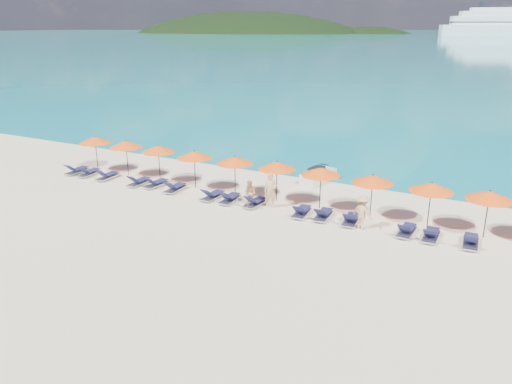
% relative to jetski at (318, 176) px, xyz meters
% --- Properties ---
extents(ground, '(1400.00, 1400.00, 0.00)m').
position_rel_jetski_xyz_m(ground, '(-0.77, -9.70, -0.40)').
color(ground, beige).
extents(headland_main, '(374.00, 242.00, 126.50)m').
position_rel_jetski_xyz_m(headland_main, '(-300.77, 530.30, -38.40)').
color(headland_main, black).
rests_on(headland_main, ground).
extents(headland_small, '(162.00, 126.00, 85.50)m').
position_rel_jetski_xyz_m(headland_small, '(-150.77, 550.30, -35.40)').
color(headland_small, black).
rests_on(headland_small, ground).
extents(jetski, '(1.54, 2.86, 0.97)m').
position_rel_jetski_xyz_m(jetski, '(0.00, 0.00, 0.00)').
color(jetski, silver).
rests_on(jetski, ground).
extents(beachgoer_a, '(0.80, 0.67, 1.88)m').
position_rel_jetski_xyz_m(beachgoer_a, '(-0.56, -5.47, 0.54)').
color(beachgoer_a, tan).
rests_on(beachgoer_a, ground).
extents(beachgoer_b, '(0.73, 0.47, 1.43)m').
position_rel_jetski_xyz_m(beachgoer_b, '(-1.63, -5.77, 0.32)').
color(beachgoer_b, tan).
rests_on(beachgoer_b, ground).
extents(beachgoer_c, '(1.19, 0.84, 1.67)m').
position_rel_jetski_xyz_m(beachgoer_c, '(4.55, -6.03, 0.44)').
color(beachgoer_c, tan).
rests_on(beachgoer_c, ground).
extents(umbrella_0, '(2.10, 2.10, 2.28)m').
position_rel_jetski_xyz_m(umbrella_0, '(-14.02, -4.29, 1.62)').
color(umbrella_0, black).
rests_on(umbrella_0, ground).
extents(umbrella_1, '(2.10, 2.10, 2.28)m').
position_rel_jetski_xyz_m(umbrella_1, '(-11.36, -4.31, 1.62)').
color(umbrella_1, black).
rests_on(umbrella_1, ground).
extents(umbrella_2, '(2.10, 2.10, 2.28)m').
position_rel_jetski_xyz_m(umbrella_2, '(-8.77, -4.33, 1.62)').
color(umbrella_2, black).
rests_on(umbrella_2, ground).
extents(umbrella_3, '(2.10, 2.10, 2.28)m').
position_rel_jetski_xyz_m(umbrella_3, '(-6.02, -4.48, 1.62)').
color(umbrella_3, black).
rests_on(umbrella_3, ground).
extents(umbrella_4, '(2.10, 2.10, 2.28)m').
position_rel_jetski_xyz_m(umbrella_4, '(-3.29, -4.46, 1.62)').
color(umbrella_4, black).
rests_on(umbrella_4, ground).
extents(umbrella_5, '(2.10, 2.10, 2.28)m').
position_rel_jetski_xyz_m(umbrella_5, '(-0.73, -4.36, 1.62)').
color(umbrella_5, black).
rests_on(umbrella_5, ground).
extents(umbrella_6, '(2.10, 2.10, 2.28)m').
position_rel_jetski_xyz_m(umbrella_6, '(1.77, -4.33, 1.62)').
color(umbrella_6, black).
rests_on(umbrella_6, ground).
extents(umbrella_7, '(2.10, 2.10, 2.28)m').
position_rel_jetski_xyz_m(umbrella_7, '(4.50, -4.42, 1.62)').
color(umbrella_7, black).
rests_on(umbrella_7, ground).
extents(umbrella_8, '(2.10, 2.10, 2.28)m').
position_rel_jetski_xyz_m(umbrella_8, '(7.27, -4.39, 1.62)').
color(umbrella_8, black).
rests_on(umbrella_8, ground).
extents(umbrella_9, '(2.10, 2.10, 2.28)m').
position_rel_jetski_xyz_m(umbrella_9, '(9.75, -4.43, 1.62)').
color(umbrella_9, black).
rests_on(umbrella_9, ground).
extents(lounger_0, '(0.66, 1.71, 0.66)m').
position_rel_jetski_xyz_m(lounger_0, '(-14.50, -5.67, -0.16)').
color(lounger_0, silver).
rests_on(lounger_0, ground).
extents(lounger_1, '(0.78, 1.75, 0.66)m').
position_rel_jetski_xyz_m(lounger_1, '(-13.43, -5.66, -0.16)').
color(lounger_1, silver).
rests_on(lounger_1, ground).
extents(lounger_2, '(0.70, 1.73, 0.66)m').
position_rel_jetski_xyz_m(lounger_2, '(-11.86, -5.66, -0.16)').
color(lounger_2, silver).
rests_on(lounger_2, ground).
extents(lounger_3, '(0.63, 1.70, 0.66)m').
position_rel_jetski_xyz_m(lounger_3, '(-9.30, -5.69, -0.16)').
color(lounger_3, silver).
rests_on(lounger_3, ground).
extents(lounger_4, '(0.76, 1.75, 0.66)m').
position_rel_jetski_xyz_m(lounger_4, '(-8.16, -5.47, -0.16)').
color(lounger_4, silver).
rests_on(lounger_4, ground).
extents(lounger_5, '(0.71, 1.73, 0.66)m').
position_rel_jetski_xyz_m(lounger_5, '(-6.65, -5.64, -0.16)').
color(lounger_5, silver).
rests_on(lounger_5, ground).
extents(lounger_6, '(0.72, 1.73, 0.66)m').
position_rel_jetski_xyz_m(lounger_6, '(-3.99, -5.77, -0.16)').
color(lounger_6, silver).
rests_on(lounger_6, ground).
extents(lounger_7, '(0.76, 1.74, 0.66)m').
position_rel_jetski_xyz_m(lounger_7, '(-2.89, -5.74, -0.16)').
color(lounger_7, silver).
rests_on(lounger_7, ground).
extents(lounger_8, '(0.76, 1.74, 0.66)m').
position_rel_jetski_xyz_m(lounger_8, '(-1.36, -5.64, -0.16)').
color(lounger_8, silver).
rests_on(lounger_8, ground).
extents(lounger_9, '(0.79, 1.76, 0.66)m').
position_rel_jetski_xyz_m(lounger_9, '(1.36, -5.79, -0.16)').
color(lounger_9, silver).
rests_on(lounger_9, ground).
extents(lounger_10, '(0.73, 1.74, 0.66)m').
position_rel_jetski_xyz_m(lounger_10, '(2.48, -5.67, -0.16)').
color(lounger_10, silver).
rests_on(lounger_10, ground).
extents(lounger_11, '(0.79, 1.75, 0.66)m').
position_rel_jetski_xyz_m(lounger_11, '(3.90, -5.66, -0.16)').
color(lounger_11, silver).
rests_on(lounger_11, ground).
extents(lounger_12, '(0.68, 1.72, 0.66)m').
position_rel_jetski_xyz_m(lounger_12, '(6.59, -5.79, -0.16)').
color(lounger_12, silver).
rests_on(lounger_12, ground).
extents(lounger_13, '(0.66, 1.71, 0.66)m').
position_rel_jetski_xyz_m(lounger_13, '(7.67, -5.79, -0.16)').
color(lounger_13, silver).
rests_on(lounger_13, ground).
extents(lounger_14, '(0.74, 1.74, 0.66)m').
position_rel_jetski_xyz_m(lounger_14, '(9.33, -5.71, -0.16)').
color(lounger_14, silver).
rests_on(lounger_14, ground).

